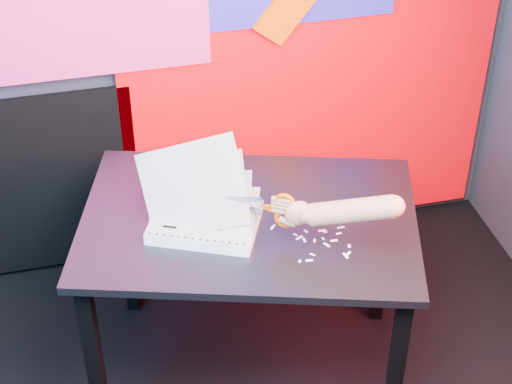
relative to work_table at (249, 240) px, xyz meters
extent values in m
cube|color=#E60009|center=(0.45, 0.77, 0.20)|extent=(1.60, 0.02, 1.60)
cube|color=black|center=(-0.58, -0.16, -0.29)|extent=(0.06, 0.06, 0.72)
cube|color=black|center=(-0.39, 0.45, -0.29)|extent=(0.06, 0.06, 0.72)
cube|color=black|center=(0.39, -0.45, -0.29)|extent=(0.06, 0.06, 0.72)
cube|color=black|center=(0.58, 0.16, -0.29)|extent=(0.06, 0.06, 0.72)
cube|color=black|center=(0.00, 0.00, 0.08)|extent=(1.30, 1.05, 0.03)
cube|color=silver|center=(-0.15, -0.01, 0.12)|extent=(0.42, 0.38, 0.04)
cube|color=white|center=(-0.15, -0.01, 0.14)|extent=(0.42, 0.37, 0.00)
cube|color=white|center=(-0.15, -0.01, 0.14)|extent=(0.40, 0.36, 0.11)
cube|color=white|center=(-0.16, 0.00, 0.17)|extent=(0.37, 0.33, 0.18)
cube|color=white|center=(-0.17, 0.02, 0.21)|extent=(0.33, 0.28, 0.26)
cube|color=white|center=(-0.18, 0.03, 0.26)|extent=(0.34, 0.23, 0.30)
cylinder|color=black|center=(-0.34, -0.06, 0.14)|extent=(0.01, 0.01, 0.00)
cylinder|color=black|center=(-0.32, -0.07, 0.14)|extent=(0.01, 0.01, 0.00)
cylinder|color=black|center=(-0.30, -0.07, 0.14)|extent=(0.01, 0.01, 0.00)
cylinder|color=black|center=(-0.28, -0.08, 0.14)|extent=(0.01, 0.01, 0.00)
cylinder|color=black|center=(-0.25, -0.09, 0.14)|extent=(0.01, 0.01, 0.00)
cylinder|color=black|center=(-0.23, -0.10, 0.14)|extent=(0.01, 0.01, 0.00)
cylinder|color=black|center=(-0.21, -0.11, 0.14)|extent=(0.01, 0.01, 0.00)
cylinder|color=black|center=(-0.19, -0.12, 0.14)|extent=(0.01, 0.01, 0.00)
cylinder|color=black|center=(-0.17, -0.13, 0.14)|extent=(0.01, 0.01, 0.00)
cylinder|color=black|center=(-0.15, -0.14, 0.14)|extent=(0.01, 0.01, 0.00)
cylinder|color=black|center=(-0.12, -0.15, 0.14)|extent=(0.01, 0.01, 0.00)
cylinder|color=black|center=(-0.10, -0.16, 0.14)|extent=(0.01, 0.01, 0.00)
cylinder|color=black|center=(-0.08, -0.17, 0.14)|extent=(0.01, 0.01, 0.00)
cylinder|color=black|center=(-0.06, -0.18, 0.14)|extent=(0.01, 0.01, 0.00)
cylinder|color=black|center=(-0.25, 0.16, 0.14)|extent=(0.01, 0.01, 0.00)
cylinder|color=black|center=(-0.23, 0.15, 0.14)|extent=(0.01, 0.01, 0.00)
cylinder|color=black|center=(-0.20, 0.14, 0.14)|extent=(0.01, 0.01, 0.00)
cylinder|color=black|center=(-0.18, 0.13, 0.14)|extent=(0.01, 0.01, 0.00)
cylinder|color=black|center=(-0.16, 0.12, 0.14)|extent=(0.01, 0.01, 0.00)
cylinder|color=black|center=(-0.14, 0.11, 0.14)|extent=(0.01, 0.01, 0.00)
cylinder|color=black|center=(-0.12, 0.10, 0.14)|extent=(0.01, 0.01, 0.00)
cylinder|color=black|center=(-0.09, 0.09, 0.14)|extent=(0.01, 0.01, 0.00)
cylinder|color=black|center=(-0.07, 0.08, 0.14)|extent=(0.01, 0.01, 0.00)
cylinder|color=black|center=(-0.05, 0.07, 0.14)|extent=(0.01, 0.01, 0.00)
cylinder|color=black|center=(-0.03, 0.06, 0.14)|extent=(0.01, 0.01, 0.00)
cylinder|color=black|center=(-0.01, 0.05, 0.14)|extent=(0.01, 0.01, 0.00)
cylinder|color=black|center=(0.02, 0.04, 0.14)|extent=(0.01, 0.01, 0.00)
cylinder|color=black|center=(0.04, 0.03, 0.14)|extent=(0.01, 0.01, 0.00)
cube|color=black|center=(-0.21, 0.06, 0.14)|extent=(0.06, 0.04, 0.00)
cube|color=black|center=(-0.12, 0.00, 0.14)|extent=(0.05, 0.03, 0.00)
cube|color=black|center=(-0.20, -0.03, 0.14)|extent=(0.08, 0.04, 0.00)
cube|color=black|center=(-0.11, -0.09, 0.14)|extent=(0.04, 0.02, 0.00)
cube|color=black|center=(-0.27, -0.04, 0.14)|extent=(0.05, 0.03, 0.00)
cube|color=#9098AA|center=(-0.03, -0.07, 0.23)|extent=(0.11, 0.07, 0.04)
cube|color=#9098AA|center=(-0.03, -0.07, 0.21)|extent=(0.11, 0.07, 0.04)
cylinder|color=#9098AA|center=(0.02, -0.10, 0.22)|extent=(0.02, 0.02, 0.01)
cube|color=#D24200|center=(0.04, -0.11, 0.21)|extent=(0.05, 0.03, 0.02)
cube|color=#D24200|center=(0.04, -0.11, 0.22)|extent=(0.05, 0.03, 0.02)
torus|color=#D24200|center=(0.08, -0.14, 0.25)|extent=(0.07, 0.05, 0.07)
torus|color=#D24200|center=(0.08, -0.14, 0.19)|extent=(0.07, 0.05, 0.07)
ellipsoid|color=#A06B50|center=(0.12, -0.16, 0.22)|extent=(0.09, 0.05, 0.09)
cylinder|color=#A06B50|center=(0.08, -0.14, 0.22)|extent=(0.07, 0.05, 0.02)
cylinder|color=#A06B50|center=(0.08, -0.14, 0.23)|extent=(0.06, 0.05, 0.02)
cylinder|color=#A06B50|center=(0.08, -0.14, 0.25)|extent=(0.06, 0.04, 0.02)
cylinder|color=#A06B50|center=(0.08, -0.14, 0.26)|extent=(0.05, 0.04, 0.02)
cylinder|color=#A06B50|center=(0.09, -0.16, 0.19)|extent=(0.05, 0.06, 0.03)
cylinder|color=#A06B50|center=(0.16, -0.19, 0.22)|extent=(0.08, 0.08, 0.06)
cylinder|color=#A06B50|center=(0.27, -0.25, 0.27)|extent=(0.28, 0.21, 0.17)
sphere|color=#A06B50|center=(0.38, -0.32, 0.32)|extent=(0.07, 0.07, 0.07)
cube|color=white|center=(0.27, -0.26, 0.10)|extent=(0.02, 0.02, 0.00)
cube|color=white|center=(0.27, -0.15, 0.10)|extent=(0.02, 0.01, 0.00)
cube|color=white|center=(0.14, -0.14, 0.10)|extent=(0.03, 0.02, 0.00)
cube|color=white|center=(0.21, -0.20, 0.10)|extent=(0.02, 0.03, 0.00)
cube|color=white|center=(0.29, -0.12, 0.10)|extent=(0.03, 0.01, 0.00)
cube|color=white|center=(0.23, -0.13, 0.10)|extent=(0.01, 0.01, 0.00)
cube|color=white|center=(0.07, -0.07, 0.10)|extent=(0.02, 0.03, 0.00)
cube|color=white|center=(0.24, -0.18, 0.10)|extent=(0.02, 0.01, 0.00)
cube|color=white|center=(0.17, -0.12, 0.10)|extent=(0.01, 0.02, 0.00)
cube|color=white|center=(0.11, -0.25, 0.10)|extent=(0.01, 0.01, 0.00)
cube|color=white|center=(0.26, -0.26, 0.10)|extent=(0.01, 0.03, 0.00)
cube|color=white|center=(0.28, -0.22, 0.10)|extent=(0.01, 0.02, 0.00)
cube|color=white|center=(0.21, -0.17, 0.10)|extent=(0.01, 0.02, 0.00)
cube|color=white|center=(0.15, -0.16, 0.10)|extent=(0.01, 0.02, 0.00)
cube|color=white|center=(0.18, -0.17, 0.10)|extent=(0.01, 0.02, 0.00)
cube|color=white|center=(0.15, -0.23, 0.10)|extent=(0.02, 0.02, 0.00)
cube|color=white|center=(0.25, -0.05, 0.10)|extent=(0.02, 0.02, 0.00)
cube|color=white|center=(0.22, -0.05, 0.10)|extent=(0.02, 0.02, 0.00)
cube|color=white|center=(0.22, -0.12, 0.10)|extent=(0.03, 0.01, 0.00)
cube|color=white|center=(0.14, -0.26, 0.10)|extent=(0.02, 0.01, 0.00)
cube|color=white|center=(0.13, -0.12, 0.10)|extent=(0.01, 0.02, 0.00)
camera|label=1|loc=(-0.51, -2.21, 1.90)|focal=60.00mm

